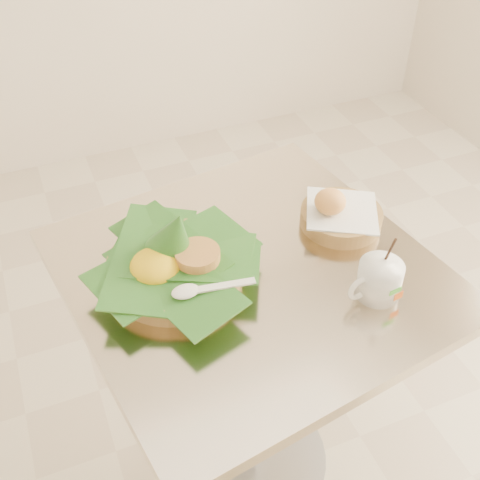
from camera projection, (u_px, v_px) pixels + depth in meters
name	position (u px, v px, depth m)	size (l,w,h in m)	color
cafe_table	(249.00, 340.00, 1.36)	(0.80, 0.80, 0.75)	gray
rice_basket	(174.00, 261.00, 1.17)	(0.33, 0.33, 0.17)	#A57B46
bread_basket	(339.00, 214.00, 1.31)	(0.20, 0.20, 0.09)	#A57B46
coffee_mug	(379.00, 279.00, 1.14)	(0.12, 0.09, 0.15)	white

